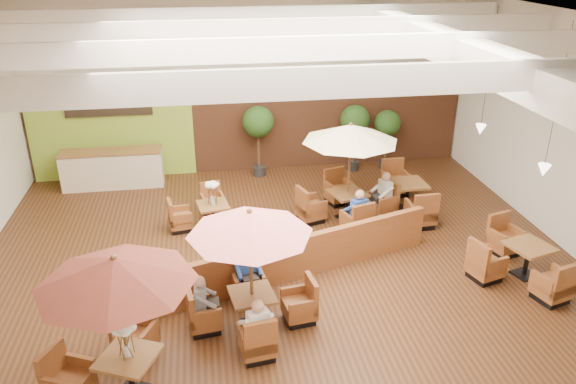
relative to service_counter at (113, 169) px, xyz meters
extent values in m
plane|color=#381E0F|center=(4.40, -5.10, -0.58)|extent=(14.00, 14.00, 0.00)
cube|color=silver|center=(4.40, 0.90, 2.17)|extent=(14.00, 0.04, 5.50)
cube|color=silver|center=(4.40, -11.10, 2.17)|extent=(14.00, 0.04, 5.50)
cube|color=silver|center=(11.40, -5.10, 2.17)|extent=(0.04, 12.00, 5.50)
cube|color=white|center=(4.40, -5.10, 4.92)|extent=(14.00, 12.00, 0.04)
cube|color=brown|center=(4.40, 0.84, 1.02)|extent=(13.90, 0.10, 3.20)
cube|color=#1E3819|center=(4.40, 0.83, 2.47)|extent=(13.90, 0.12, 0.35)
cube|color=#89AC32|center=(0.00, 0.78, 1.02)|extent=(5.00, 0.08, 3.20)
cube|color=black|center=(0.00, 0.70, 1.82)|extent=(2.60, 0.08, 0.70)
cube|color=white|center=(7.90, -5.10, 4.37)|extent=(0.60, 11.00, 0.60)
cube|color=white|center=(4.40, -9.10, 4.57)|extent=(13.60, 0.12, 0.45)
cube|color=white|center=(4.40, -6.40, 4.57)|extent=(13.60, 0.12, 0.45)
cube|color=white|center=(4.40, -3.80, 4.57)|extent=(13.60, 0.12, 0.45)
cube|color=white|center=(4.40, -1.10, 4.57)|extent=(13.60, 0.12, 0.45)
cylinder|color=black|center=(10.20, -6.10, 3.32)|extent=(0.01, 0.01, 3.20)
cone|color=white|center=(10.20, -6.10, 1.72)|extent=(0.28, 0.28, 0.28)
cylinder|color=black|center=(10.20, -3.10, 3.32)|extent=(0.01, 0.01, 3.20)
cone|color=white|center=(10.20, -3.10, 1.72)|extent=(0.28, 0.28, 0.28)
sphere|color=#FFEAC6|center=(-1.60, 0.60, 2.47)|extent=(0.14, 0.14, 0.14)
sphere|color=#FFEAC6|center=(0.40, 0.60, 2.47)|extent=(0.14, 0.14, 0.14)
sphere|color=#FFEAC6|center=(2.40, 0.60, 2.47)|extent=(0.14, 0.14, 0.14)
sphere|color=#FFEAC6|center=(4.40, 0.60, 2.47)|extent=(0.14, 0.14, 0.14)
sphere|color=#FFEAC6|center=(6.40, 0.60, 2.47)|extent=(0.14, 0.14, 0.14)
sphere|color=#FFEAC6|center=(8.40, 0.60, 2.47)|extent=(0.14, 0.14, 0.14)
sphere|color=#FFEAC6|center=(10.40, 0.60, 2.47)|extent=(0.14, 0.14, 0.14)
cube|color=beige|center=(0.00, 0.00, -0.03)|extent=(3.00, 0.70, 1.10)
cube|color=brown|center=(0.00, 0.00, 0.57)|extent=(3.00, 0.75, 0.06)
cube|color=brown|center=(4.55, -6.01, -0.08)|extent=(6.89, 2.43, 1.00)
cube|color=brown|center=(1.35, -9.04, 0.16)|extent=(1.16, 1.16, 0.06)
cylinder|color=black|center=(1.35, -9.04, -0.20)|extent=(0.10, 0.10, 0.68)
cube|color=brown|center=(1.35, -8.06, -0.27)|extent=(0.85, 0.85, 0.33)
cube|color=brown|center=(1.24, -7.82, 0.03)|extent=(0.62, 0.36, 0.72)
cube|color=brown|center=(1.62, -8.19, -0.07)|extent=(0.31, 0.55, 0.29)
cube|color=brown|center=(1.08, -7.94, -0.07)|extent=(0.31, 0.55, 0.29)
cube|color=black|center=(1.35, -8.06, -0.51)|extent=(0.75, 0.75, 0.14)
cube|color=brown|center=(0.62, -8.93, 0.03)|extent=(0.36, 0.62, 0.72)
cube|color=brown|center=(0.50, -8.77, -0.07)|extent=(0.55, 0.31, 0.29)
cylinder|color=brown|center=(1.35, -9.04, 0.70)|extent=(0.06, 0.06, 2.57)
cone|color=#5B241A|center=(1.35, -9.04, 1.81)|extent=(2.47, 2.47, 0.45)
sphere|color=brown|center=(1.35, -9.04, 2.04)|extent=(0.10, 0.10, 0.10)
cylinder|color=silver|center=(1.35, -9.04, 0.30)|extent=(0.10, 0.10, 0.22)
cube|color=brown|center=(3.53, -7.54, 0.12)|extent=(0.94, 0.94, 0.06)
cylinder|color=black|center=(3.53, -7.54, -0.22)|extent=(0.10, 0.10, 0.65)
cube|color=black|center=(3.53, -7.54, -0.56)|extent=(0.50, 0.50, 0.04)
cube|color=brown|center=(3.53, -8.47, -0.29)|extent=(0.68, 0.68, 0.31)
cube|color=brown|center=(3.49, -8.72, 0.00)|extent=(0.61, 0.18, 0.69)
cube|color=brown|center=(3.24, -8.51, -0.09)|extent=(0.15, 0.54, 0.27)
cube|color=brown|center=(3.81, -8.43, -0.09)|extent=(0.15, 0.54, 0.27)
cube|color=black|center=(3.53, -8.47, -0.51)|extent=(0.61, 0.61, 0.14)
cube|color=brown|center=(3.53, -6.61, -0.29)|extent=(0.68, 0.68, 0.31)
cube|color=brown|center=(3.56, -6.36, 0.00)|extent=(0.61, 0.18, 0.69)
cube|color=brown|center=(3.81, -6.57, -0.09)|extent=(0.15, 0.54, 0.27)
cube|color=brown|center=(3.24, -6.65, -0.09)|extent=(0.15, 0.54, 0.27)
cube|color=black|center=(3.53, -6.61, -0.51)|extent=(0.61, 0.61, 0.14)
cube|color=brown|center=(2.60, -7.54, -0.29)|extent=(0.68, 0.68, 0.31)
cube|color=brown|center=(2.85, -7.58, 0.00)|extent=(0.18, 0.61, 0.69)
cube|color=brown|center=(2.56, -7.26, -0.09)|extent=(0.54, 0.15, 0.27)
cube|color=brown|center=(2.63, -7.82, -0.09)|extent=(0.54, 0.15, 0.27)
cube|color=black|center=(2.60, -7.54, -0.51)|extent=(0.61, 0.61, 0.14)
cube|color=brown|center=(4.45, -7.54, -0.29)|extent=(0.68, 0.68, 0.31)
cube|color=brown|center=(4.20, -7.51, 0.00)|extent=(0.18, 0.61, 0.69)
cube|color=brown|center=(4.49, -7.82, -0.09)|extent=(0.54, 0.15, 0.27)
cube|color=brown|center=(4.42, -7.26, -0.09)|extent=(0.54, 0.15, 0.27)
cube|color=black|center=(4.45, -7.54, -0.51)|extent=(0.61, 0.61, 0.14)
cylinder|color=brown|center=(3.53, -7.54, 0.64)|extent=(0.06, 0.06, 2.45)
cone|color=#EF7373|center=(3.53, -7.54, 1.68)|extent=(2.35, 2.35, 0.45)
sphere|color=brown|center=(3.53, -7.54, 1.91)|extent=(0.10, 0.10, 0.10)
cube|color=brown|center=(6.54, -3.28, 0.17)|extent=(1.12, 1.12, 0.06)
cylinder|color=black|center=(6.54, -3.28, -0.19)|extent=(0.11, 0.11, 0.69)
cube|color=black|center=(6.54, -3.28, -0.56)|extent=(0.59, 0.59, 0.04)
cube|color=brown|center=(6.54, -4.28, -0.27)|extent=(0.81, 0.81, 0.34)
cube|color=brown|center=(6.46, -4.54, 0.05)|extent=(0.65, 0.29, 0.74)
cube|color=brown|center=(6.24, -4.37, -0.06)|extent=(0.25, 0.58, 0.29)
cube|color=brown|center=(6.83, -4.19, -0.06)|extent=(0.25, 0.58, 0.29)
cube|color=black|center=(6.54, -4.28, -0.51)|extent=(0.72, 0.72, 0.15)
cube|color=brown|center=(6.54, -2.28, -0.27)|extent=(0.81, 0.81, 0.34)
cube|color=brown|center=(6.62, -2.02, 0.05)|extent=(0.65, 0.29, 0.74)
cube|color=brown|center=(6.83, -2.19, -0.06)|extent=(0.25, 0.58, 0.29)
cube|color=brown|center=(6.24, -2.37, -0.06)|extent=(0.25, 0.58, 0.29)
cube|color=black|center=(6.54, -2.28, -0.51)|extent=(0.72, 0.72, 0.15)
cube|color=brown|center=(5.54, -3.28, -0.27)|extent=(0.81, 0.81, 0.34)
cube|color=brown|center=(5.80, -3.36, 0.05)|extent=(0.29, 0.65, 0.74)
cube|color=brown|center=(5.45, -2.99, -0.06)|extent=(0.58, 0.25, 0.29)
cube|color=brown|center=(5.63, -3.57, -0.06)|extent=(0.58, 0.25, 0.29)
cube|color=black|center=(5.54, -3.28, -0.51)|extent=(0.72, 0.72, 0.15)
cube|color=brown|center=(7.53, -3.28, -0.27)|extent=(0.81, 0.81, 0.34)
cube|color=brown|center=(7.27, -3.20, 0.05)|extent=(0.29, 0.65, 0.74)
cube|color=brown|center=(7.62, -3.57, -0.06)|extent=(0.58, 0.25, 0.29)
cube|color=brown|center=(7.44, -2.99, -0.06)|extent=(0.58, 0.25, 0.29)
cube|color=black|center=(7.53, -3.28, -0.51)|extent=(0.72, 0.72, 0.15)
cylinder|color=brown|center=(6.54, -3.28, 0.73)|extent=(0.06, 0.06, 2.63)
cone|color=beige|center=(6.54, -3.28, 1.87)|extent=(2.52, 2.52, 0.45)
sphere|color=brown|center=(6.54, -3.28, 2.10)|extent=(0.10, 0.10, 0.10)
cube|color=brown|center=(2.93, -3.25, 0.07)|extent=(0.89, 0.89, 0.05)
cylinder|color=black|center=(2.93, -3.25, -0.25)|extent=(0.09, 0.09, 0.60)
cube|color=black|center=(2.93, -3.25, -0.56)|extent=(0.47, 0.47, 0.04)
cube|color=brown|center=(2.93, -4.12, -0.31)|extent=(0.65, 0.65, 0.29)
cube|color=brown|center=(2.89, -4.35, -0.04)|extent=(0.57, 0.18, 0.64)
cube|color=brown|center=(2.67, -4.16, -0.13)|extent=(0.16, 0.51, 0.26)
cube|color=brown|center=(3.19, -4.08, -0.13)|extent=(0.16, 0.51, 0.26)
cube|color=black|center=(2.93, -4.12, -0.52)|extent=(0.58, 0.58, 0.13)
cube|color=brown|center=(2.93, -2.39, -0.31)|extent=(0.65, 0.65, 0.29)
cube|color=brown|center=(2.97, -2.15, -0.04)|extent=(0.57, 0.18, 0.64)
cube|color=brown|center=(3.19, -2.34, -0.13)|extent=(0.16, 0.51, 0.26)
cube|color=brown|center=(2.67, -2.43, -0.13)|extent=(0.16, 0.51, 0.26)
cube|color=black|center=(2.93, -2.39, -0.52)|extent=(0.58, 0.58, 0.13)
cube|color=brown|center=(2.07, -3.25, -0.31)|extent=(0.65, 0.65, 0.29)
cube|color=brown|center=(2.30, -3.29, -0.04)|extent=(0.18, 0.57, 0.64)
cube|color=brown|center=(2.02, -2.99, -0.13)|extent=(0.51, 0.16, 0.26)
cube|color=brown|center=(2.11, -3.52, -0.13)|extent=(0.51, 0.16, 0.26)
cube|color=black|center=(2.07, -3.25, -0.52)|extent=(0.58, 0.58, 0.13)
cylinder|color=silver|center=(2.93, -3.25, 0.21)|extent=(0.10, 0.10, 0.22)
cube|color=brown|center=(9.80, -6.71, 0.16)|extent=(1.09, 1.09, 0.06)
cylinder|color=black|center=(9.80, -6.71, -0.20)|extent=(0.10, 0.10, 0.68)
cube|color=black|center=(9.80, -6.71, -0.56)|extent=(0.58, 0.58, 0.04)
cube|color=brown|center=(9.80, -7.69, -0.27)|extent=(0.80, 0.80, 0.33)
cube|color=brown|center=(9.73, -7.95, 0.04)|extent=(0.65, 0.28, 0.73)
cube|color=brown|center=(9.51, -7.78, -0.06)|extent=(0.24, 0.57, 0.29)
cube|color=brown|center=(10.09, -7.61, -0.06)|extent=(0.24, 0.57, 0.29)
cube|color=black|center=(9.80, -7.69, -0.51)|extent=(0.71, 0.71, 0.15)
cube|color=brown|center=(9.80, -5.72, -0.27)|extent=(0.80, 0.80, 0.33)
cube|color=brown|center=(9.87, -5.46, 0.04)|extent=(0.65, 0.28, 0.73)
cube|color=brown|center=(10.09, -5.64, -0.06)|extent=(0.24, 0.57, 0.29)
cube|color=brown|center=(9.51, -5.81, -0.06)|extent=(0.24, 0.57, 0.29)
cube|color=black|center=(9.80, -5.72, -0.51)|extent=(0.71, 0.71, 0.15)
cube|color=brown|center=(8.82, -6.71, -0.27)|extent=(0.80, 0.80, 0.33)
cube|color=brown|center=(9.07, -6.78, 0.04)|extent=(0.28, 0.65, 0.73)
cube|color=brown|center=(8.73, -6.42, -0.06)|extent=(0.57, 0.24, 0.29)
cube|color=brown|center=(8.90, -7.00, -0.06)|extent=(0.57, 0.24, 0.29)
cube|color=black|center=(8.82, -6.71, -0.51)|extent=(0.71, 0.71, 0.15)
cube|color=brown|center=(8.35, -2.98, 0.21)|extent=(0.96, 0.96, 0.07)
cylinder|color=black|center=(8.35, -2.98, -0.18)|extent=(0.11, 0.11, 0.72)
cube|color=black|center=(8.35, -2.98, -0.56)|extent=(0.51, 0.51, 0.04)
cube|color=brown|center=(8.35, -4.02, -0.25)|extent=(0.70, 0.70, 0.35)
cube|color=brown|center=(8.34, -4.31, 0.08)|extent=(0.68, 0.13, 0.77)
cube|color=brown|center=(8.03, -4.03, -0.03)|extent=(0.11, 0.61, 0.31)
cube|color=brown|center=(8.67, -4.01, -0.03)|extent=(0.11, 0.61, 0.31)
cube|color=black|center=(8.35, -4.02, -0.51)|extent=(0.62, 0.62, 0.15)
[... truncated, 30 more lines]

